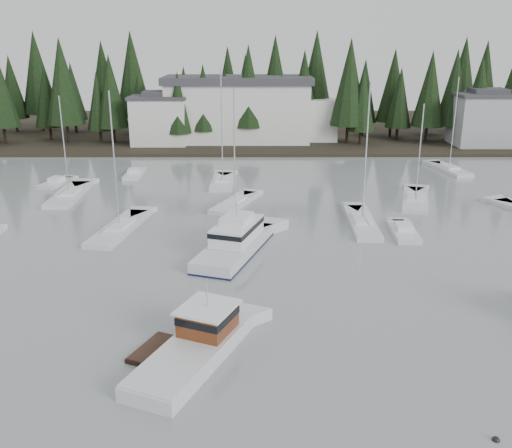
{
  "coord_description": "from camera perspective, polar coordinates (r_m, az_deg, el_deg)",
  "views": [
    {
      "loc": [
        -2.0,
        -16.88,
        17.76
      ],
      "look_at": [
        -1.96,
        29.42,
        2.5
      ],
      "focal_mm": 40.0,
      "sensor_mm": 36.0,
      "label": 1
    }
  ],
  "objects": [
    {
      "name": "lobster_boat_brown",
      "position": [
        34.06,
        -6.16,
        -12.21
      ],
      "size": [
        7.34,
        10.47,
        4.93
      ],
      "rotation": [
        0.0,
        0.0,
        1.17
      ],
      "color": "silver",
      "rests_on": "ground"
    },
    {
      "name": "conifer_treeline",
      "position": [
        104.42,
        1.06,
        8.45
      ],
      "size": [
        200.0,
        22.0,
        20.0
      ],
      "primitive_type": null,
      "color": "black",
      "rests_on": "ground"
    },
    {
      "name": "sailboat_2",
      "position": [
        72.53,
        -3.34,
        4.11
      ],
      "size": [
        2.9,
        8.8,
        14.82
      ],
      "rotation": [
        0.0,
        0.0,
        1.56
      ],
      "color": "silver",
      "rests_on": "ground"
    },
    {
      "name": "runabout_3",
      "position": [
        78.13,
        -12.07,
        4.8
      ],
      "size": [
        2.3,
        5.55,
        1.42
      ],
      "rotation": [
        0.0,
        0.0,
        1.59
      ],
      "color": "silver",
      "rests_on": "ground"
    },
    {
      "name": "runabout_1",
      "position": [
        55.57,
        14.53,
        -0.86
      ],
      "size": [
        2.47,
        6.23,
        1.42
      ],
      "rotation": [
        0.0,
        0.0,
        1.53
      ],
      "color": "silver",
      "rests_on": "ground"
    },
    {
      "name": "sailboat_6",
      "position": [
        63.23,
        -2.11,
        1.99
      ],
      "size": [
        5.56,
        9.06,
        13.27
      ],
      "rotation": [
        0.0,
        0.0,
        1.18
      ],
      "color": "silver",
      "rests_on": "ground"
    },
    {
      "name": "sailboat_8",
      "position": [
        57.5,
        10.53,
        0.02
      ],
      "size": [
        2.74,
        10.57,
        14.34
      ],
      "rotation": [
        0.0,
        0.0,
        1.54
      ],
      "color": "silver",
      "rests_on": "ground"
    },
    {
      "name": "house_east_a",
      "position": [
        103.01,
        21.93,
        9.78
      ],
      "size": [
        10.6,
        8.48,
        9.25
      ],
      "color": "#999EA0",
      "rests_on": "ground"
    },
    {
      "name": "sailboat_9",
      "position": [
        83.88,
        18.73,
        5.11
      ],
      "size": [
        4.17,
        8.95,
        13.24
      ],
      "rotation": [
        0.0,
        0.0,
        1.77
      ],
      "color": "silver",
      "rests_on": "ground"
    },
    {
      "name": "mooring_buoy_dark",
      "position": [
        30.3,
        22.85,
        -19.3
      ],
      "size": [
        0.38,
        0.38,
        0.38
      ],
      "primitive_type": "sphere",
      "color": "black",
      "rests_on": "ground"
    },
    {
      "name": "house_west",
      "position": [
        98.09,
        -9.59,
        10.32
      ],
      "size": [
        9.54,
        7.42,
        8.75
      ],
      "color": "silver",
      "rests_on": "ground"
    },
    {
      "name": "runabout_4",
      "position": [
        76.03,
        -19.29,
        3.8
      ],
      "size": [
        3.57,
        5.96,
        1.42
      ],
      "rotation": [
        0.0,
        0.0,
        1.31
      ],
      "color": "silver",
      "rests_on": "ground"
    },
    {
      "name": "harbor_inn",
      "position": [
        99.95,
        -0.61,
        11.36
      ],
      "size": [
        29.5,
        11.5,
        10.9
      ],
      "color": "silver",
      "rests_on": "ground"
    },
    {
      "name": "cabin_cruiser_center",
      "position": [
        49.25,
        -2.06,
        -1.98
      ],
      "size": [
        7.07,
        12.16,
        4.99
      ],
      "rotation": [
        0.0,
        0.0,
        1.25
      ],
      "color": "silver",
      "rests_on": "ground"
    },
    {
      "name": "sailboat_0",
      "position": [
        70.05,
        -18.16,
        2.68
      ],
      "size": [
        3.26,
        10.99,
        12.1
      ],
      "rotation": [
        0.0,
        0.0,
        1.6
      ],
      "color": "silver",
      "rests_on": "ground"
    },
    {
      "name": "sailboat_1",
      "position": [
        66.91,
        15.64,
        2.21
      ],
      "size": [
        5.31,
        10.46,
        11.46
      ],
      "rotation": [
        0.0,
        0.0,
        1.3
      ],
      "color": "silver",
      "rests_on": "ground"
    },
    {
      "name": "far_shore_land",
      "position": [
        115.27,
        0.96,
        9.38
      ],
      "size": [
        240.0,
        54.0,
        1.0
      ],
      "primitive_type": "cube",
      "color": "black",
      "rests_on": "ground"
    },
    {
      "name": "sailboat_3",
      "position": [
        56.32,
        -13.47,
        -0.59
      ],
      "size": [
        4.4,
        11.14,
        13.74
      ],
      "rotation": [
        0.0,
        0.0,
        1.41
      ],
      "color": "silver",
      "rests_on": "ground"
    }
  ]
}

